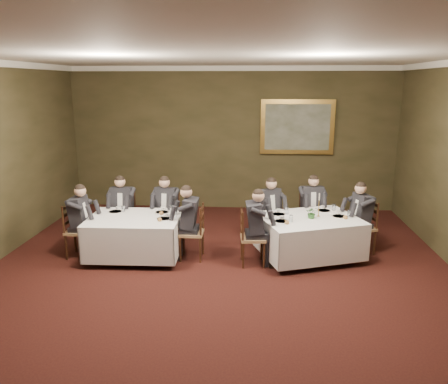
# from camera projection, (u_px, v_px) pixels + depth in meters

# --- Properties ---
(ground) EXTENTS (10.00, 10.00, 0.00)m
(ground) POSITION_uv_depth(u_px,v_px,m) (213.00, 302.00, 6.38)
(ground) COLOR black
(ground) RESTS_ON ground
(ceiling) EXTENTS (8.00, 10.00, 0.10)m
(ceiling) POSITION_uv_depth(u_px,v_px,m) (211.00, 51.00, 5.52)
(ceiling) COLOR silver
(ceiling) RESTS_ON back_wall
(back_wall) EXTENTS (8.00, 0.10, 3.50)m
(back_wall) POSITION_uv_depth(u_px,v_px,m) (232.00, 139.00, 10.79)
(back_wall) COLOR #2F2C17
(back_wall) RESTS_ON ground
(crown_molding) EXTENTS (8.00, 10.00, 0.12)m
(crown_molding) POSITION_uv_depth(u_px,v_px,m) (211.00, 56.00, 5.54)
(crown_molding) COLOR white
(crown_molding) RESTS_ON back_wall
(table_main) EXTENTS (2.05, 1.80, 0.67)m
(table_main) POSITION_uv_depth(u_px,v_px,m) (309.00, 234.00, 7.88)
(table_main) COLOR black
(table_main) RESTS_ON ground
(table_second) EXTENTS (1.68, 1.30, 0.67)m
(table_second) POSITION_uv_depth(u_px,v_px,m) (135.00, 234.00, 7.91)
(table_second) COLOR black
(table_second) RESTS_ON ground
(chair_main_backleft) EXTENTS (0.59, 0.59, 1.00)m
(chair_main_backleft) POSITION_uv_depth(u_px,v_px,m) (268.00, 230.00, 8.62)
(chair_main_backleft) COLOR #97754D
(chair_main_backleft) RESTS_ON ground
(diner_main_backleft) EXTENTS (0.59, 0.62, 1.35)m
(diner_main_backleft) POSITION_uv_depth(u_px,v_px,m) (268.00, 219.00, 8.56)
(diner_main_backleft) COLOR black
(diner_main_backleft) RESTS_ON chair_main_backleft
(chair_main_backright) EXTENTS (0.49, 0.47, 1.00)m
(chair_main_backright) POSITION_uv_depth(u_px,v_px,m) (310.00, 226.00, 8.86)
(chair_main_backright) COLOR #97754D
(chair_main_backright) RESTS_ON ground
(diner_main_backright) EXTENTS (0.46, 0.53, 1.35)m
(diner_main_backright) POSITION_uv_depth(u_px,v_px,m) (311.00, 215.00, 8.79)
(diner_main_backright) COLOR black
(diner_main_backright) RESTS_ON chair_main_backright
(chair_main_endleft) EXTENTS (0.46, 0.48, 1.00)m
(chair_main_endleft) POSITION_uv_depth(u_px,v_px,m) (252.00, 249.00, 7.65)
(chair_main_endleft) COLOR #97754D
(chair_main_endleft) RESTS_ON ground
(diner_main_endleft) EXTENTS (0.52, 0.45, 1.35)m
(diner_main_endleft) POSITION_uv_depth(u_px,v_px,m) (253.00, 236.00, 7.59)
(diner_main_endleft) COLOR black
(diner_main_endleft) RESTS_ON chair_main_endleft
(chair_main_endright) EXTENTS (0.53, 0.54, 1.00)m
(chair_main_endright) POSITION_uv_depth(u_px,v_px,m) (361.00, 238.00, 8.19)
(chair_main_endright) COLOR #97754D
(chair_main_endright) RESTS_ON ground
(diner_main_endright) EXTENTS (0.58, 0.52, 1.35)m
(diner_main_endright) POSITION_uv_depth(u_px,v_px,m) (362.00, 226.00, 8.14)
(diner_main_endright) COLOR black
(diner_main_endright) RESTS_ON chair_main_endright
(chair_sec_backleft) EXTENTS (0.44, 0.42, 1.00)m
(chair_sec_backleft) POSITION_uv_depth(u_px,v_px,m) (124.00, 227.00, 8.79)
(chair_sec_backleft) COLOR #97754D
(chair_sec_backleft) RESTS_ON ground
(diner_sec_backleft) EXTENTS (0.42, 0.48, 1.35)m
(diner_sec_backleft) POSITION_uv_depth(u_px,v_px,m) (123.00, 216.00, 8.72)
(diner_sec_backleft) COLOR black
(diner_sec_backleft) RESTS_ON chair_sec_backleft
(chair_sec_backright) EXTENTS (0.50, 0.48, 1.00)m
(chair_sec_backright) POSITION_uv_depth(u_px,v_px,m) (168.00, 228.00, 8.75)
(chair_sec_backright) COLOR #97754D
(chair_sec_backright) RESTS_ON ground
(diner_sec_backright) EXTENTS (0.47, 0.53, 1.35)m
(diner_sec_backright) POSITION_uv_depth(u_px,v_px,m) (167.00, 217.00, 8.68)
(diner_sec_backright) COLOR black
(diner_sec_backright) RESTS_ON chair_sec_backright
(chair_sec_endright) EXTENTS (0.42, 0.44, 1.00)m
(chair_sec_endright) POSITION_uv_depth(u_px,v_px,m) (192.00, 243.00, 7.90)
(chair_sec_endright) COLOR #97754D
(chair_sec_endright) RESTS_ON ground
(diner_sec_endright) EXTENTS (0.48, 0.42, 1.35)m
(diner_sec_endright) POSITION_uv_depth(u_px,v_px,m) (191.00, 231.00, 7.85)
(diner_sec_endright) COLOR black
(diner_sec_endright) RESTS_ON chair_sec_endright
(chair_sec_endleft) EXTENTS (0.43, 0.45, 1.00)m
(chair_sec_endleft) POSITION_uv_depth(u_px,v_px,m) (79.00, 241.00, 8.00)
(chair_sec_endleft) COLOR #97754D
(chair_sec_endleft) RESTS_ON ground
(diner_sec_endleft) EXTENTS (0.49, 0.43, 1.35)m
(diner_sec_endleft) POSITION_uv_depth(u_px,v_px,m) (79.00, 230.00, 7.94)
(diner_sec_endleft) COLOR black
(diner_sec_endleft) RESTS_ON chair_sec_endleft
(centerpiece) EXTENTS (0.23, 0.21, 0.23)m
(centerpiece) POSITION_uv_depth(u_px,v_px,m) (312.00, 212.00, 7.74)
(centerpiece) COLOR #2D5926
(centerpiece) RESTS_ON table_main
(candlestick) EXTENTS (0.06, 0.06, 0.44)m
(candlestick) POSITION_uv_depth(u_px,v_px,m) (319.00, 208.00, 7.85)
(candlestick) COLOR #B58937
(candlestick) RESTS_ON table_main
(place_setting_table_main) EXTENTS (0.33, 0.32, 0.14)m
(place_setting_table_main) POSITION_uv_depth(u_px,v_px,m) (281.00, 212.00, 8.04)
(place_setting_table_main) COLOR white
(place_setting_table_main) RESTS_ON table_main
(place_setting_table_second) EXTENTS (0.33, 0.31, 0.14)m
(place_setting_table_second) POSITION_uv_depth(u_px,v_px,m) (119.00, 209.00, 8.20)
(place_setting_table_second) COLOR white
(place_setting_table_second) RESTS_ON table_second
(painting) EXTENTS (1.77, 0.09, 1.31)m
(painting) POSITION_uv_depth(u_px,v_px,m) (297.00, 127.00, 10.54)
(painting) COLOR gold
(painting) RESTS_ON back_wall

